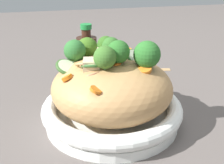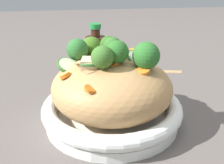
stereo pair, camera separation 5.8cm
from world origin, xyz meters
The scene contains 9 objects.
ground_plane centered at (0.00, 0.00, 0.00)m, with size 3.00×3.00×0.00m, color #5A524E.
serving_bowl centered at (0.00, 0.00, 0.03)m, with size 0.29×0.29×0.05m.
noodle_heap centered at (0.00, 0.00, 0.08)m, with size 0.25×0.25×0.13m.
broccoli_florets centered at (0.02, 0.00, 0.15)m, with size 0.19×0.19×0.07m.
carrot_coins centered at (-0.01, 0.02, 0.13)m, with size 0.17×0.18×0.04m.
zucchini_slices centered at (0.02, 0.02, 0.13)m, with size 0.16×0.20×0.05m.
chicken_chunks centered at (0.01, 0.03, 0.14)m, with size 0.11×0.08×0.03m.
soy_sauce_bottle centered at (0.23, 0.01, 0.07)m, with size 0.06×0.06×0.16m.
chopsticks_pair centered at (0.28, -0.15, 0.00)m, with size 0.06×0.21×0.01m.
Camera 1 is at (-0.52, 0.13, 0.32)m, focal length 46.12 mm.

